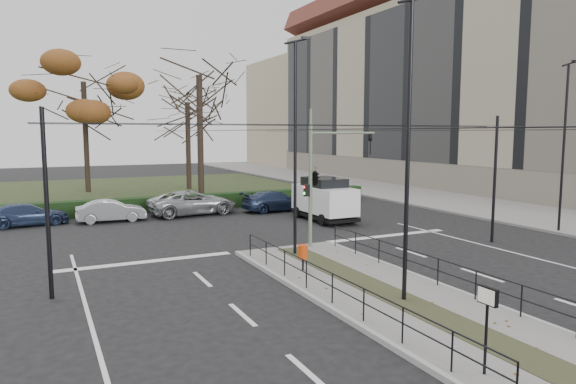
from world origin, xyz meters
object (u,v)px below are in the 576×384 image
(bare_tree_center, at_px, (187,109))
(parked_car_fifth, at_px, (276,201))
(streetlamp_median_near, at_px, (409,148))
(parked_car_fourth, at_px, (193,203))
(parked_car_second, at_px, (111,211))
(litter_bin, at_px, (303,252))
(rust_tree, at_px, (83,82))
(traffic_light, at_px, (317,175))
(streetlamp_median_far, at_px, (296,146))
(white_van, at_px, (324,198))
(bare_tree_near, at_px, (199,85))
(parked_car_third, at_px, (27,215))
(streetlamp_sidewalk, at_px, (564,145))
(info_panel, at_px, (487,306))

(bare_tree_center, relative_size, parked_car_fifth, 2.24)
(streetlamp_median_near, distance_m, parked_car_fourth, 20.09)
(streetlamp_median_near, distance_m, parked_car_second, 20.58)
(litter_bin, relative_size, rust_tree, 0.08)
(traffic_light, relative_size, streetlamp_median_near, 0.60)
(streetlamp_median_far, height_order, white_van, streetlamp_median_far)
(streetlamp_median_far, distance_m, bare_tree_near, 17.87)
(streetlamp_median_far, height_order, parked_car_fifth, streetlamp_median_far)
(traffic_light, xyz_separation_m, parked_car_third, (-11.85, 12.13, -2.70))
(parked_car_third, relative_size, rust_tree, 0.35)
(parked_car_fifth, bearing_deg, streetlamp_sidewalk, -144.88)
(streetlamp_median_far, distance_m, parked_car_second, 14.31)
(streetlamp_median_far, height_order, bare_tree_near, bare_tree_near)
(streetlamp_median_far, xyz_separation_m, white_van, (5.65, 7.38, -3.36))
(streetlamp_sidewalk, bearing_deg, bare_tree_center, 113.09)
(streetlamp_median_far, bearing_deg, streetlamp_sidewalk, -5.33)
(parked_car_fourth, xyz_separation_m, bare_tree_near, (1.89, 4.52, 7.85))
(parked_car_second, relative_size, bare_tree_near, 0.32)
(streetlamp_median_far, distance_m, parked_car_fifth, 13.42)
(streetlamp_median_near, xyz_separation_m, parked_car_third, (-10.58, 19.94, -4.13))
(streetlamp_median_near, relative_size, parked_car_fifth, 1.96)
(traffic_light, height_order, parked_car_third, traffic_light)
(parked_car_second, bearing_deg, streetlamp_median_near, -160.01)
(litter_bin, distance_m, parked_car_third, 18.18)
(parked_car_third, bearing_deg, streetlamp_median_far, -148.60)
(streetlamp_sidewalk, relative_size, parked_car_fourth, 1.57)
(parked_car_fifth, bearing_deg, parked_car_second, 85.23)
(streetlamp_sidewalk, distance_m, parked_car_fourth, 21.44)
(traffic_light, xyz_separation_m, parked_car_fifth, (2.99, 10.92, -2.66))
(streetlamp_median_far, relative_size, bare_tree_center, 0.86)
(bare_tree_near, distance_m, parked_car_fifth, 10.25)
(litter_bin, height_order, bare_tree_near, bare_tree_near)
(info_panel, bearing_deg, streetlamp_median_far, 83.58)
(streetlamp_sidewalk, distance_m, parked_car_third, 29.19)
(parked_car_third, height_order, rust_tree, rust_tree)
(traffic_light, distance_m, parked_car_fourth, 12.36)
(info_panel, xyz_separation_m, streetlamp_sidewalk, (16.02, 10.03, 2.95))
(parked_car_fourth, xyz_separation_m, rust_tree, (-4.96, 15.52, 8.71))
(info_panel, height_order, streetlamp_median_near, streetlamp_median_near)
(streetlamp_median_near, relative_size, rust_tree, 0.74)
(white_van, height_order, rust_tree, rust_tree)
(streetlamp_median_far, bearing_deg, bare_tree_center, 84.23)
(litter_bin, height_order, parked_car_fourth, parked_car_fourth)
(streetlamp_median_near, bearing_deg, white_van, 69.36)
(parked_car_third, bearing_deg, traffic_light, -142.21)
(traffic_light, xyz_separation_m, litter_bin, (-2.51, -3.48, -2.51))
(streetlamp_sidewalk, bearing_deg, parked_car_fifth, 127.32)
(litter_bin, xyz_separation_m, bare_tree_center, (3.64, 29.28, 6.52))
(white_van, height_order, parked_car_fifth, white_van)
(litter_bin, xyz_separation_m, parked_car_third, (-9.34, 15.60, -0.20))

